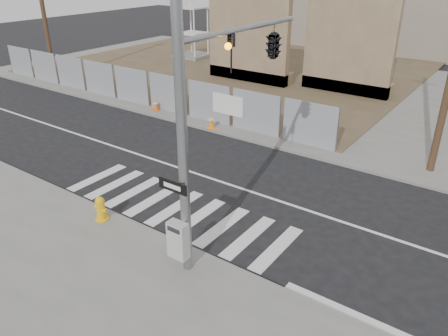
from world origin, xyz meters
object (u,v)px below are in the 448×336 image
Objects in this scene: traffic_cone_c at (156,105)px; traffic_cone_d at (211,122)px; signal_pole at (246,78)px; fire_hydrant at (101,208)px; traffic_cone_a at (79,82)px; traffic_cone_b at (132,95)px.

traffic_cone_c is 4.20m from traffic_cone_d.
signal_pole is 9.66m from traffic_cone_d.
fire_hydrant reaches higher than traffic_cone_a.
signal_pole is 8.74× the size of traffic_cone_a.
fire_hydrant is at bearing -146.66° from signal_pole.
signal_pole is 12.92m from traffic_cone_c.
traffic_cone_d is at bearing -6.27° from traffic_cone_c.
traffic_cone_a is 1.25× the size of traffic_cone_c.
traffic_cone_c is (2.50, -0.58, -0.01)m from traffic_cone_b.
traffic_cone_b is 1.04× the size of traffic_cone_c.
traffic_cone_b is 2.57m from traffic_cone_c.
traffic_cone_c is at bearing 120.53° from fire_hydrant.
traffic_cone_a is at bearing 175.38° from traffic_cone_c.
traffic_cone_b is at bearing 149.98° from signal_pole.
traffic_cone_c is (-6.33, 9.23, -0.09)m from fire_hydrant.
traffic_cone_a is 11.58m from traffic_cone_d.
traffic_cone_d reaches higher than traffic_cone_c.
traffic_cone_d is at bearing 99.87° from fire_hydrant.
traffic_cone_d is (11.53, -1.05, -0.04)m from traffic_cone_a.
traffic_cone_d is (6.68, -1.04, 0.02)m from traffic_cone_b.
traffic_cone_d is (4.18, -0.46, 0.03)m from traffic_cone_c.
traffic_cone_a is at bearing 179.85° from traffic_cone_b.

